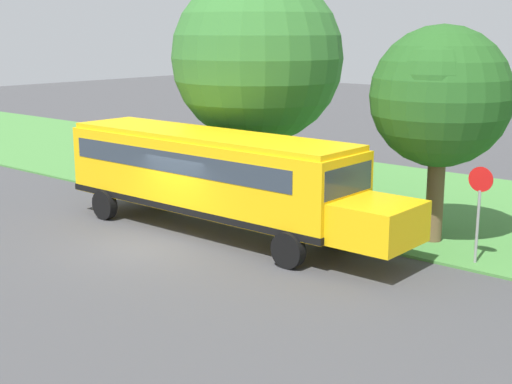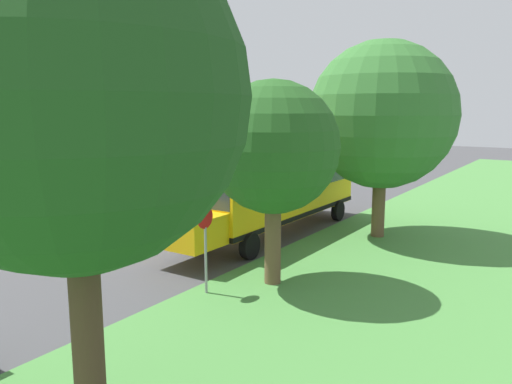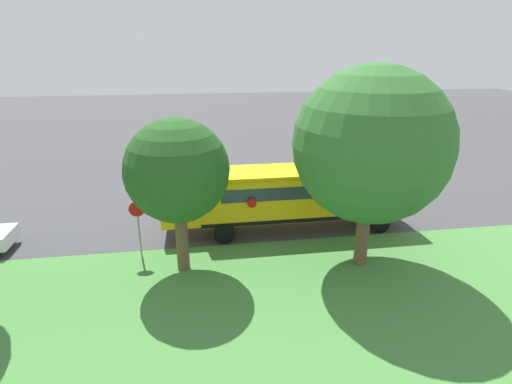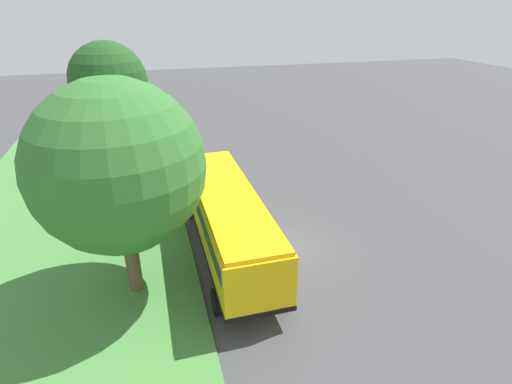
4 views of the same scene
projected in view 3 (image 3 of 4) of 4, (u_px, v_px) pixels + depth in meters
The scene contains 6 objects.
ground_plane at pixel (295, 209), 23.22m from camera, with size 120.00×120.00×0.00m, color #424244.
grass_verge at pixel (364, 317), 13.93m from camera, with size 12.00×80.00×0.08m, color #47843D.
school_bus at pixel (299, 192), 20.29m from camera, with size 2.84×12.42×3.16m.
oak_tree_beside_bus at pixel (372, 147), 15.50m from camera, with size 6.19×6.19×8.40m.
oak_tree_roadside_mid at pixel (176, 168), 15.53m from camera, with size 4.10×4.10×6.46m.
stop_sign at pixel (138, 223), 17.20m from camera, with size 0.08×0.68×2.74m.
Camera 3 is at (-20.85, 5.46, 8.97)m, focal length 28.00 mm.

